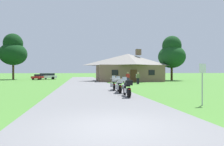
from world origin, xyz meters
The scene contains 14 objects.
ground_plane centered at (0.00, 20.00, 0.00)m, with size 500.00×500.00×0.00m, color #42752D.
asphalt_driveway centered at (0.00, 18.00, 0.03)m, with size 6.40×80.00×0.06m, color slate.
motorcycle_black_nearest_to_camera centered at (2.16, 6.99, 0.62)m, with size 0.66×2.08×1.30m.
motorcycle_white_second_in_row centered at (2.14, 9.42, 0.61)m, with size 0.82×2.08×1.30m.
motorcycle_silver_farthest_in_row centered at (2.09, 11.68, 0.61)m, with size 0.90×2.08×1.30m.
stone_lodge centered at (7.98, 29.81, 2.64)m, with size 12.07×8.27×6.03m.
bystander_white_shirt_near_lodge centered at (7.59, 22.26, 0.93)m, with size 0.55×0.26×1.67m.
bystander_red_shirt_beside_signpost centered at (6.13, 22.53, 0.95)m, with size 0.54×0.29×1.69m.
bystander_olive_shirt_by_tree centered at (7.14, 20.65, 0.95)m, with size 0.47×0.39×1.69m.
metal_signpost_roadside centered at (5.21, 3.33, 1.35)m, with size 0.36×0.06×2.14m.
tree_left_far centered at (-15.80, 41.18, 6.48)m, with size 5.94×5.94×10.38m.
tree_right_of_lodge centered at (17.37, 30.94, 5.45)m, with size 5.41×5.41×9.00m.
parked_white_suv_far_left centered at (-8.47, 40.61, 0.78)m, with size 4.88×2.73×1.40m.
parked_red_sedan_far_left centered at (-9.81, 39.63, 0.64)m, with size 2.86×4.53×1.20m.
Camera 1 is at (-1.01, -5.71, 1.71)m, focal length 31.13 mm.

